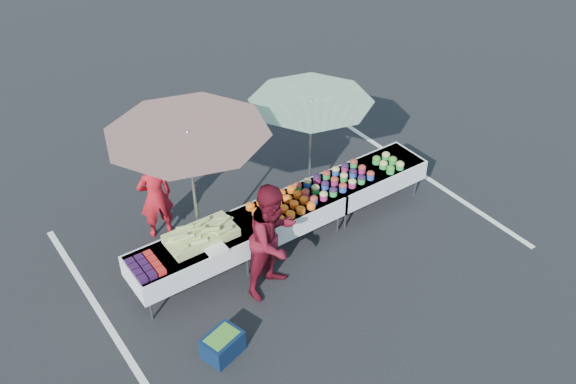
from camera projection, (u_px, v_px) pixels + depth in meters
ground at (288, 240)px, 10.73m from camera, size 80.00×80.00×0.00m
stripe_left at (107, 323)px, 9.25m from camera, size 0.10×5.00×0.00m
stripe_right at (425, 177)px, 12.21m from camera, size 0.10×5.00×0.00m
table_left at (189, 256)px, 9.55m from camera, size 1.86×0.81×0.75m
table_center at (288, 213)px, 10.38m from camera, size 1.86×0.81×0.75m
table_right at (372, 176)px, 11.22m from camera, size 1.86×0.81×0.75m
berry_punnets at (145, 267)px, 9.06m from camera, size 0.40×0.54×0.08m
corn_pile at (201, 235)px, 9.54m from camera, size 1.16×0.57×0.26m
plastic_bags at (216, 249)px, 9.38m from camera, size 0.30×0.25×0.05m
carrot_bowls at (281, 206)px, 10.18m from camera, size 0.95×0.69×0.11m
potato_cups at (335, 181)px, 10.67m from camera, size 1.34×0.58×0.16m
bean_baskets at (388, 162)px, 11.13m from camera, size 0.36×0.50×0.15m
vendor at (155, 196)px, 10.42m from camera, size 0.61×0.45×1.54m
customer at (273, 239)px, 9.32m from camera, size 1.07×0.93×1.87m
umbrella_left at (189, 144)px, 9.02m from camera, size 2.62×2.62×2.43m
umbrella_right at (311, 110)px, 10.42m from camera, size 2.32×2.32×2.10m
storage_bin at (222, 344)px, 8.71m from camera, size 0.62×0.52×0.35m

